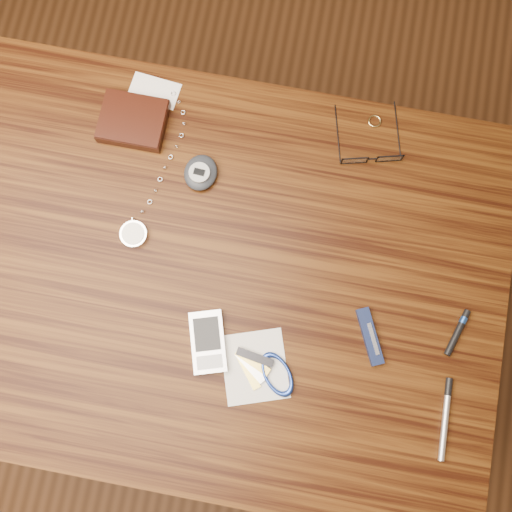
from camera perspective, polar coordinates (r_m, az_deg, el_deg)
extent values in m
plane|color=#472814|center=(1.69, -2.97, -5.58)|extent=(3.80, 3.80, 0.00)
cube|color=#391D09|center=(0.96, -5.20, -1.75)|extent=(1.00, 0.70, 0.03)
cylinder|color=#4C2814|center=(1.37, 13.44, -20.00)|extent=(0.05, 0.05, 0.71)
cylinder|color=#4C2814|center=(1.50, -18.78, 10.51)|extent=(0.05, 0.05, 0.71)
cylinder|color=#4C2814|center=(1.43, 16.76, 4.41)|extent=(0.05, 0.05, 0.71)
cube|color=black|center=(1.03, -12.17, 13.04)|extent=(0.11, 0.09, 0.02)
cube|color=black|center=(1.01, -12.32, 13.31)|extent=(0.11, 0.09, 0.00)
cube|color=silver|center=(1.05, -10.14, 15.95)|extent=(0.09, 0.06, 0.00)
cube|color=black|center=(0.99, 9.83, 9.38)|extent=(0.04, 0.01, 0.02)
cube|color=white|center=(0.99, 9.83, 9.38)|extent=(0.04, 0.01, 0.02)
cylinder|color=black|center=(1.01, 8.17, 11.99)|extent=(0.03, 0.10, 0.00)
cube|color=black|center=(1.00, 13.19, 9.46)|extent=(0.04, 0.01, 0.02)
cube|color=white|center=(1.00, 13.19, 9.46)|extent=(0.04, 0.01, 0.02)
cylinder|color=black|center=(1.04, 13.98, 12.09)|extent=(0.03, 0.10, 0.00)
cube|color=black|center=(0.99, 11.56, 9.49)|extent=(0.01, 0.01, 0.00)
torus|color=tan|center=(1.03, 11.77, 13.06)|extent=(0.03, 0.03, 0.00)
cylinder|color=silver|center=(0.97, -12.13, 2.14)|extent=(0.05, 0.05, 0.01)
cylinder|color=white|center=(0.96, -12.21, 2.22)|extent=(0.04, 0.04, 0.00)
cylinder|color=silver|center=(0.97, -12.25, 3.60)|extent=(0.01, 0.01, 0.01)
torus|color=silver|center=(0.98, -11.31, 4.37)|extent=(0.01, 0.01, 0.01)
torus|color=silver|center=(0.98, -10.57, 5.34)|extent=(0.01, 0.01, 0.00)
torus|color=silver|center=(0.98, -10.02, 6.45)|extent=(0.01, 0.01, 0.01)
torus|color=silver|center=(0.99, -9.56, 7.58)|extent=(0.01, 0.01, 0.00)
torus|color=silver|center=(0.99, -9.08, 8.69)|extent=(0.01, 0.01, 0.01)
torus|color=silver|center=(1.00, -8.53, 9.76)|extent=(0.01, 0.01, 0.00)
torus|color=silver|center=(1.00, -7.95, 10.80)|extent=(0.01, 0.00, 0.01)
torus|color=silver|center=(1.01, -7.47, 11.86)|extent=(0.01, 0.01, 0.00)
torus|color=silver|center=(1.02, -7.21, 12.98)|extent=(0.01, 0.00, 0.01)
torus|color=silver|center=(1.03, -7.30, 14.06)|extent=(0.01, 0.01, 0.00)
torus|color=silver|center=(1.04, -7.70, 15.01)|extent=(0.01, 0.01, 0.01)
torus|color=silver|center=(1.04, -8.28, 15.80)|extent=(0.01, 0.01, 0.00)
cube|color=silver|center=(0.92, -4.83, -8.56)|extent=(0.08, 0.11, 0.01)
cube|color=black|center=(0.92, -4.94, -7.78)|extent=(0.05, 0.06, 0.00)
cube|color=#AAADB2|center=(0.92, -4.67, -10.52)|extent=(0.05, 0.03, 0.00)
ellipsoid|color=#22252D|center=(0.97, -5.56, 8.30)|extent=(0.06, 0.07, 0.02)
cylinder|color=#939699|center=(0.96, -5.69, 8.31)|extent=(0.04, 0.04, 0.00)
cube|color=black|center=(0.96, -5.71, 8.36)|extent=(0.02, 0.01, 0.00)
cube|color=silver|center=(0.93, -0.12, -11.00)|extent=(0.13, 0.14, 0.00)
torus|color=#1E3A9C|center=(0.92, 2.13, -11.74)|extent=(0.09, 0.09, 0.01)
cube|color=#AB973C|center=(0.92, -0.77, -11.44)|extent=(0.05, 0.06, 0.00)
cube|color=silver|center=(0.92, -0.55, -10.99)|extent=(0.06, 0.05, 0.00)
cube|color=#A68E3A|center=(0.92, -0.33, -10.54)|extent=(0.06, 0.04, 0.00)
cube|color=black|center=(0.92, -0.11, -10.09)|extent=(0.06, 0.02, 0.00)
cube|color=#10193A|center=(0.94, 11.31, -7.89)|extent=(0.06, 0.09, 0.01)
cube|color=#B8B8BC|center=(0.94, 11.66, -8.12)|extent=(0.03, 0.05, 0.00)
cylinder|color=silver|center=(0.97, 18.40, -15.19)|extent=(0.01, 0.13, 0.01)
cylinder|color=black|center=(0.97, 18.70, -12.27)|extent=(0.01, 0.03, 0.01)
cylinder|color=black|center=(0.98, 19.49, -7.24)|extent=(0.03, 0.08, 0.01)
cylinder|color=#244DA3|center=(0.98, 20.00, -6.07)|extent=(0.01, 0.01, 0.01)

